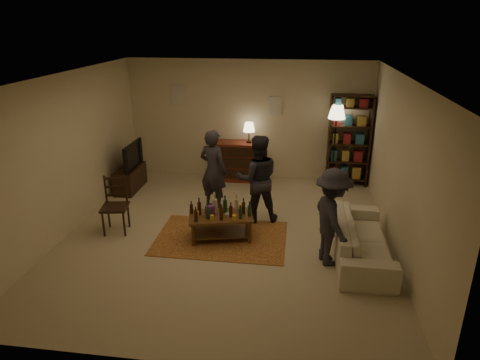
% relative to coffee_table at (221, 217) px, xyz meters
% --- Properties ---
extents(floor, '(6.00, 6.00, 0.00)m').
position_rel_coffee_table_xyz_m(floor, '(0.08, 0.14, -0.39)').
color(floor, '#C6B793').
rests_on(floor, ground).
extents(room_shell, '(6.00, 6.00, 6.00)m').
position_rel_coffee_table_xyz_m(room_shell, '(-0.57, 3.12, 1.42)').
color(room_shell, beige).
rests_on(room_shell, ground).
extents(rug, '(2.20, 1.50, 0.01)m').
position_rel_coffee_table_xyz_m(rug, '(0.00, -0.00, -0.39)').
color(rug, maroon).
rests_on(rug, ground).
extents(coffee_table, '(1.16, 0.81, 0.77)m').
position_rel_coffee_table_xyz_m(coffee_table, '(0.00, 0.00, 0.00)').
color(coffee_table, brown).
rests_on(coffee_table, ground).
extents(dining_chair, '(0.50, 0.50, 1.01)m').
position_rel_coffee_table_xyz_m(dining_chair, '(-1.87, 0.05, 0.14)').
color(dining_chair, black).
rests_on(dining_chair, ground).
extents(tv_stand, '(0.40, 1.00, 1.06)m').
position_rel_coffee_table_xyz_m(tv_stand, '(-2.36, 1.94, -0.01)').
color(tv_stand, black).
rests_on(tv_stand, ground).
extents(dresser, '(1.00, 0.50, 1.36)m').
position_rel_coffee_table_xyz_m(dresser, '(-0.11, 2.85, 0.08)').
color(dresser, brown).
rests_on(dresser, ground).
extents(bookshelf, '(0.90, 0.34, 2.02)m').
position_rel_coffee_table_xyz_m(bookshelf, '(2.33, 2.92, 0.64)').
color(bookshelf, black).
rests_on(bookshelf, ground).
extents(floor_lamp, '(0.36, 0.36, 1.81)m').
position_rel_coffee_table_xyz_m(floor_lamp, '(2.02, 2.79, 1.14)').
color(floor_lamp, black).
rests_on(floor_lamp, ground).
extents(sofa, '(0.81, 2.08, 0.61)m').
position_rel_coffee_table_xyz_m(sofa, '(2.28, -0.26, -0.09)').
color(sofa, beige).
rests_on(sofa, ground).
extents(person_left, '(0.69, 0.58, 1.59)m').
position_rel_coffee_table_xyz_m(person_left, '(-0.36, 1.20, 0.40)').
color(person_left, '#2B2A32').
rests_on(person_left, ground).
extents(person_right, '(0.91, 0.77, 1.63)m').
position_rel_coffee_table_xyz_m(person_right, '(0.53, 0.80, 0.42)').
color(person_right, '#25242B').
rests_on(person_right, ground).
extents(person_by_sofa, '(0.83, 1.10, 1.51)m').
position_rel_coffee_table_xyz_m(person_by_sofa, '(1.78, -0.52, 0.36)').
color(person_by_sofa, '#2B2A32').
rests_on(person_by_sofa, ground).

